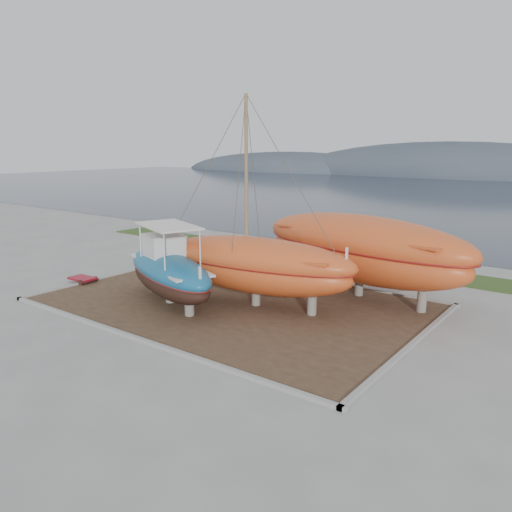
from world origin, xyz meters
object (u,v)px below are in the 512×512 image
Objects in this scene: blue_caique at (169,264)px; orange_sailboat at (256,204)px; orange_bare_hull at (360,257)px; white_dinghy at (180,263)px; red_trailer at (83,280)px.

orange_sailboat is at bearing 52.63° from blue_caique.
white_dinghy is at bearing -155.86° from orange_bare_hull.
blue_caique is at bearing -157.05° from orange_sailboat.
blue_caique is 0.65× the size of orange_bare_hull.
orange_sailboat reaches higher than red_trailer.
white_dinghy reaches higher than red_trailer.
orange_bare_hull is at bearing 23.41° from red_trailer.
white_dinghy is 0.35× the size of orange_bare_hull.
orange_bare_hull reaches higher than white_dinghy.
blue_caique reaches higher than red_trailer.
red_trailer is (-3.22, -4.64, -0.55)m from white_dinghy.
orange_sailboat is 11.90m from red_trailer.
orange_sailboat is (3.71, 2.19, 3.03)m from blue_caique.
blue_caique is 5.26m from orange_sailboat.
blue_caique is at bearing -0.76° from red_trailer.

